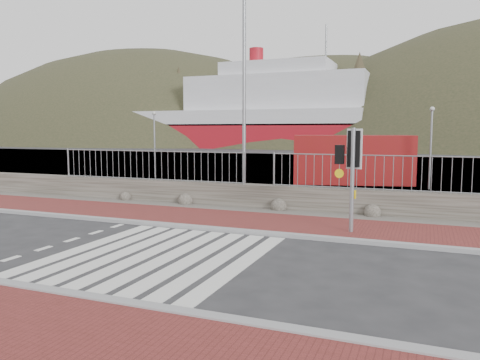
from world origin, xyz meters
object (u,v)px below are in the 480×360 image
at_px(traffic_signal_far, 351,158).
at_px(streetlight, 247,89).
at_px(shipping_container, 352,159).
at_px(ferry, 242,117).

height_order(traffic_signal_far, streetlight, streetlight).
height_order(streetlight, shipping_container, streetlight).
relative_size(ferry, traffic_signal_far, 16.54).
xyz_separation_m(ferry, shipping_container, (26.59, -50.53, -4.02)).
height_order(traffic_signal_far, shipping_container, traffic_signal_far).
height_order(ferry, shipping_container, ferry).
relative_size(traffic_signal_far, shipping_container, 0.47).
bearing_deg(traffic_signal_far, streetlight, -34.00).
distance_m(traffic_signal_far, shipping_container, 13.53).
bearing_deg(streetlight, ferry, 117.00).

